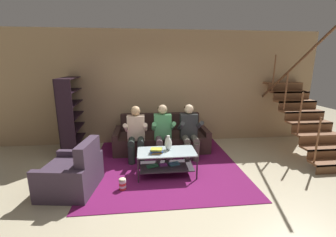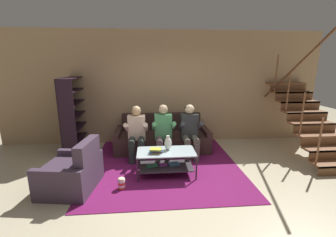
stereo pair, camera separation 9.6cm
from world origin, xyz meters
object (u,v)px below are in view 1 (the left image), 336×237
(couch, at_px, (161,138))
(coffee_table, at_px, (166,159))
(person_seated_middle, at_px, (163,130))
(vase, at_px, (168,143))
(person_seated_right, at_px, (189,129))
(armchair, at_px, (73,174))
(popcorn_tub, at_px, (122,184))
(book_stack, at_px, (156,151))
(person_seated_left, at_px, (136,131))
(bookshelf, at_px, (70,120))

(couch, xyz_separation_m, coffee_table, (-0.01, -1.35, 0.04))
(person_seated_middle, height_order, vase, person_seated_middle)
(person_seated_right, relative_size, armchair, 1.15)
(coffee_table, bearing_deg, vase, 58.50)
(coffee_table, bearing_deg, popcorn_tub, -149.20)
(person_seated_middle, height_order, coffee_table, person_seated_middle)
(book_stack, height_order, popcorn_tub, book_stack)
(person_seated_left, xyz_separation_m, armchair, (-1.02, -1.17, -0.35))
(couch, relative_size, coffee_table, 2.08)
(person_seated_right, bearing_deg, person_seated_middle, 179.96)
(book_stack, bearing_deg, couch, 82.20)
(person_seated_left, relative_size, bookshelf, 0.67)
(couch, xyz_separation_m, popcorn_tub, (-0.79, -1.82, -0.17))
(person_seated_left, height_order, armchair, person_seated_left)
(person_seated_right, bearing_deg, armchair, -151.90)
(bookshelf, distance_m, armchair, 1.89)
(couch, height_order, bookshelf, bookshelf)
(vase, relative_size, bookshelf, 0.16)
(coffee_table, bearing_deg, person_seated_middle, 89.55)
(couch, relative_size, bookshelf, 1.28)
(person_seated_left, distance_m, popcorn_tub, 1.39)
(book_stack, xyz_separation_m, popcorn_tub, (-0.60, -0.40, -0.41))
(person_seated_right, xyz_separation_m, armchair, (-2.20, -1.17, -0.36))
(person_seated_right, relative_size, book_stack, 4.90)
(couch, relative_size, armchair, 2.18)
(armchair, bearing_deg, couch, 46.89)
(person_seated_middle, relative_size, vase, 4.27)
(person_seated_middle, distance_m, vase, 0.74)
(book_stack, bearing_deg, popcorn_tub, -146.46)
(couch, relative_size, book_stack, 9.31)
(person_seated_left, relative_size, person_seated_right, 0.99)
(person_seated_left, relative_size, vase, 4.21)
(vase, xyz_separation_m, popcorn_tub, (-0.83, -0.54, -0.50))
(coffee_table, bearing_deg, couch, 89.73)
(person_seated_right, relative_size, coffee_table, 1.10)
(couch, xyz_separation_m, person_seated_right, (0.59, -0.54, 0.37))
(person_seated_right, distance_m, coffee_table, 1.06)
(book_stack, xyz_separation_m, bookshelf, (-1.94, 1.45, 0.27))
(couch, height_order, person_seated_middle, person_seated_middle)
(bookshelf, bearing_deg, person_seated_right, -11.84)
(person_seated_left, xyz_separation_m, vase, (0.63, -0.74, -0.03))
(coffee_table, distance_m, bookshelf, 2.58)
(coffee_table, height_order, bookshelf, bookshelf)
(book_stack, bearing_deg, person_seated_middle, 77.52)
(coffee_table, height_order, vase, vase)
(person_seated_middle, xyz_separation_m, coffee_table, (-0.01, -0.81, -0.33))
(couch, distance_m, person_seated_right, 0.88)
(person_seated_middle, xyz_separation_m, popcorn_tub, (-0.79, -1.28, -0.54))
(person_seated_right, distance_m, popcorn_tub, 1.96)
(person_seated_right, height_order, popcorn_tub, person_seated_right)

